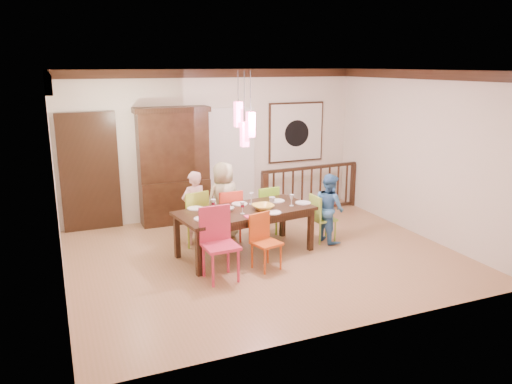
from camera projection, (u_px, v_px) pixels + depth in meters
name	position (u px, v px, depth m)	size (l,w,h in m)	color
floor	(264.00, 256.00, 8.03)	(6.00, 6.00, 0.00)	#AA7F52
ceiling	(264.00, 70.00, 7.31)	(6.00, 6.00, 0.00)	white
wall_back	(214.00, 144.00, 9.91)	(6.00, 6.00, 0.00)	beige
wall_left	(55.00, 185.00, 6.56)	(5.00, 5.00, 0.00)	beige
wall_right	(420.00, 154.00, 8.78)	(5.00, 5.00, 0.00)	beige
crown_molding	(264.00, 76.00, 7.33)	(6.00, 5.00, 0.16)	black
panel_door	(90.00, 174.00, 9.07)	(1.04, 0.07, 2.24)	black
white_doorway	(232.00, 163.00, 10.10)	(0.97, 0.05, 2.22)	silver
painting	(296.00, 132.00, 10.50)	(1.25, 0.06, 1.25)	black
pendant_cluster	(244.00, 124.00, 7.59)	(0.27, 0.21, 1.14)	#F84A82
dining_table	(245.00, 214.00, 7.95)	(2.29, 1.29, 0.75)	black
chair_far_left	(192.00, 213.00, 8.43)	(0.52, 0.52, 0.95)	#B3D039
chair_far_mid	(227.00, 212.00, 8.58)	(0.43, 0.43, 0.93)	red
chair_far_right	(264.00, 206.00, 8.94)	(0.45, 0.45, 0.90)	#7EC626
chair_near_left	(220.00, 240.00, 6.99)	(0.49, 0.49, 1.04)	#C62C49
chair_near_mid	(266.00, 239.00, 7.40)	(0.46, 0.46, 0.84)	#C84D17
chair_end_right	(323.00, 215.00, 8.58)	(0.38, 0.38, 0.83)	#8FB639
china_hutch	(174.00, 166.00, 9.48)	(1.41, 0.46, 2.23)	black
balustrade	(311.00, 188.00, 10.36)	(2.30, 0.20, 0.96)	black
person_far_left	(194.00, 208.00, 8.44)	(0.46, 0.30, 1.26)	#FFC3C2
person_far_mid	(224.00, 200.00, 8.73)	(0.66, 0.43, 1.36)	beige
person_end_right	(329.00, 208.00, 8.56)	(0.58, 0.45, 1.19)	#417AB6
serving_bowl	(263.00, 207.00, 7.91)	(0.34, 0.34, 0.08)	gold
small_bowl	(229.00, 209.00, 7.84)	(0.18, 0.18, 0.06)	white
cup_left	(223.00, 210.00, 7.71)	(0.13, 0.13, 0.10)	silver
cup_right	(272.00, 200.00, 8.30)	(0.10, 0.10, 0.10)	silver
plate_far_left	(195.00, 208.00, 7.96)	(0.26, 0.26, 0.01)	white
plate_far_mid	(240.00, 204.00, 8.22)	(0.26, 0.26, 0.01)	white
plate_far_right	(277.00, 201.00, 8.40)	(0.26, 0.26, 0.01)	white
plate_near_left	(203.00, 219.00, 7.43)	(0.26, 0.26, 0.01)	white
plate_near_mid	(273.00, 212.00, 7.73)	(0.26, 0.26, 0.01)	white
plate_end_right	(303.00, 203.00, 8.28)	(0.26, 0.26, 0.01)	white
wine_glass_a	(213.00, 205.00, 7.81)	(0.08, 0.08, 0.19)	#590C19
wine_glass_b	(251.00, 198.00, 8.21)	(0.08, 0.08, 0.19)	silver
wine_glass_c	(242.00, 208.00, 7.68)	(0.08, 0.08, 0.19)	#590C19
wine_glass_d	(292.00, 200.00, 8.11)	(0.08, 0.08, 0.19)	silver
napkin	(251.00, 216.00, 7.54)	(0.18, 0.14, 0.01)	#D83359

